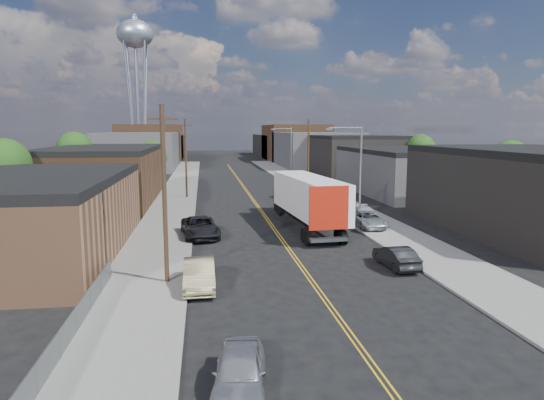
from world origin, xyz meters
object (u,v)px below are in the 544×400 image
object	(u,v)px
car_left_b	(199,275)
semi_truck	(304,197)
water_tower	(135,39)
car_left_a	(240,372)
car_right_lot_c	(334,188)
car_right_oncoming	(396,257)
car_left_c	(200,227)
car_right_lot_b	(364,215)
car_ahead_truck	(289,193)
car_right_lot_a	(368,219)

from	to	relation	value
car_left_b	semi_truck	bearing A→B (deg)	59.88
water_tower	car_left_a	size ratio (longest dim) A/B	8.62
car_left_b	car_right_lot_c	xyz separation A→B (m)	(17.40, 36.05, 0.14)
semi_truck	car_right_oncoming	xyz separation A→B (m)	(2.91, -14.25, -1.92)
car_left_c	car_right_oncoming	xyz separation A→B (m)	(12.26, -10.61, -0.11)
water_tower	semi_truck	distance (m)	92.43
car_right_lot_c	car_left_b	bearing A→B (deg)	-126.97
car_right_lot_b	car_ahead_truck	xyz separation A→B (m)	(-3.94, 17.37, -0.07)
car_right_lot_a	car_right_lot_c	bearing A→B (deg)	82.10
car_left_a	car_ahead_truck	distance (m)	45.33
water_tower	car_right_oncoming	world-z (taller)	water_tower
car_ahead_truck	water_tower	bearing A→B (deg)	110.52
car_left_a	car_right_lot_c	size ratio (longest dim) A/B	0.94
water_tower	car_right_lot_a	size ratio (longest dim) A/B	7.44
car_right_lot_c	semi_truck	bearing A→B (deg)	-123.71
car_left_a	car_right_lot_b	bearing A→B (deg)	70.58
car_left_b	car_right_oncoming	distance (m)	12.48
car_left_b	car_right_lot_a	size ratio (longest dim) A/B	0.96
car_left_b	car_right_lot_b	xyz separation A→B (m)	(14.84, 16.04, 0.10)
semi_truck	car_right_lot_c	bearing A→B (deg)	62.82
car_right_lot_b	car_right_lot_c	xyz separation A→B (m)	(2.56, 20.01, 0.04)
car_left_a	car_right_lot_c	world-z (taller)	car_right_lot_c
car_left_a	car_left_c	world-z (taller)	car_left_c
semi_truck	car_left_a	distance (m)	28.71
water_tower	car_right_oncoming	distance (m)	106.87
car_left_a	car_left_c	size ratio (longest dim) A/B	0.73
water_tower	car_right_oncoming	xyz separation A→B (m)	(27.86, -98.73, -29.95)
car_left_a	car_left_b	bearing A→B (deg)	104.40
car_ahead_truck	car_right_lot_b	bearing A→B (deg)	-78.08
car_left_a	car_right_oncoming	bearing A→B (deg)	57.80
water_tower	car_left_b	distance (m)	106.55
water_tower	car_left_c	size ratio (longest dim) A/B	6.29
car_right_lot_c	car_right_lot_a	bearing A→B (deg)	-108.53
car_left_a	car_left_c	bearing A→B (deg)	100.44
semi_truck	car_left_c	size ratio (longest dim) A/B	3.02
car_left_b	car_right_lot_a	bearing A→B (deg)	43.58
semi_truck	car_right_lot_b	distance (m)	5.79
car_ahead_truck	car_left_b	bearing A→B (deg)	-108.93
car_left_b	car_left_a	bearing A→B (deg)	-83.45
car_left_a	car_right_lot_c	xyz separation A→B (m)	(16.00, 46.97, 0.20)
car_left_a	car_left_c	xyz separation A→B (m)	(-1.40, 23.88, 0.09)
car_left_a	car_right_lot_a	distance (m)	28.43
water_tower	car_left_b	size ratio (longest dim) A/B	7.72
car_left_b	car_right_oncoming	bearing A→B (deg)	10.14
car_ahead_truck	car_right_lot_a	bearing A→B (deg)	-79.92
semi_truck	car_left_c	bearing A→B (deg)	-163.36
car_left_c	car_right_lot_a	distance (m)	14.66
car_right_oncoming	car_right_lot_c	distance (m)	34.09
car_left_b	car_ahead_truck	size ratio (longest dim) A/B	0.81
semi_truck	car_right_lot_c	size ratio (longest dim) A/B	3.89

